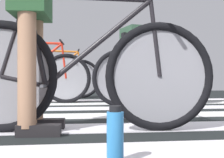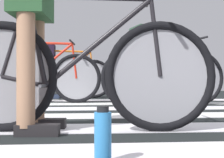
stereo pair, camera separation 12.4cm
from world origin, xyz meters
TOP-DOWN VIEW (x-y plane):
  - ground at (0.00, 0.00)m, footprint 18.00×14.00m
  - crosswalk_markings at (0.05, -0.05)m, footprint 5.38×5.74m
  - bicycle_1_of_4 at (-0.18, -0.58)m, footprint 1.74×0.52m
  - cyclist_1_of_4 at (-0.49, -0.56)m, footprint 0.34×0.42m
  - bicycle_2_of_4 at (0.88, 1.44)m, footprint 1.71×0.57m
  - cyclist_2_of_4 at (0.57, 1.38)m, footprint 0.39×0.45m
  - bicycle_3_of_4 at (-0.80, 2.06)m, footprint 1.74×0.52m
  - bicycle_4_of_4 at (-0.52, 3.36)m, footprint 1.74×0.52m
  - cyclist_4_of_4 at (-0.83, 3.36)m, footprint 0.31×0.41m
  - water_bottle at (-0.08, -1.39)m, footprint 0.07×0.07m

SIDE VIEW (x-z plane):
  - ground at x=0.00m, z-range 0.00..0.02m
  - crosswalk_markings at x=0.05m, z-range 0.02..0.02m
  - water_bottle at x=-0.08m, z-range 0.01..0.25m
  - bicycle_1_of_4 at x=-0.18m, z-range -0.06..0.87m
  - bicycle_2_of_4 at x=0.88m, z-range -0.06..0.87m
  - bicycle_3_of_4 at x=-0.80m, z-range -0.06..0.87m
  - bicycle_4_of_4 at x=-0.52m, z-range -0.06..0.87m
  - cyclist_4_of_4 at x=-0.83m, z-range 0.17..1.15m
  - cyclist_2_of_4 at x=0.57m, z-range 0.17..1.18m
  - cyclist_1_of_4 at x=-0.49m, z-range 0.17..1.19m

